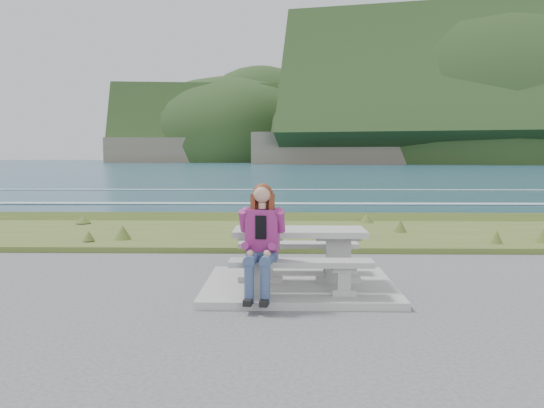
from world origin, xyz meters
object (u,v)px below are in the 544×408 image
(bench_landward, at_px, (301,268))
(seated_woman, at_px, (261,256))
(picnic_table, at_px, (299,241))
(bench_seaward, at_px, (298,249))

(bench_landward, relative_size, seated_woman, 1.28)
(bench_landward, distance_m, seated_woman, 0.55)
(picnic_table, xyz_separation_m, bench_seaward, (0.00, 0.70, -0.23))
(picnic_table, relative_size, bench_landward, 1.00)
(bench_seaward, height_order, seated_woman, seated_woman)
(picnic_table, distance_m, bench_seaward, 0.74)
(seated_woman, bearing_deg, picnic_table, 65.90)
(picnic_table, height_order, bench_seaward, picnic_table)
(bench_landward, bearing_deg, seated_woman, -165.07)
(bench_seaward, bearing_deg, bench_landward, -90.00)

